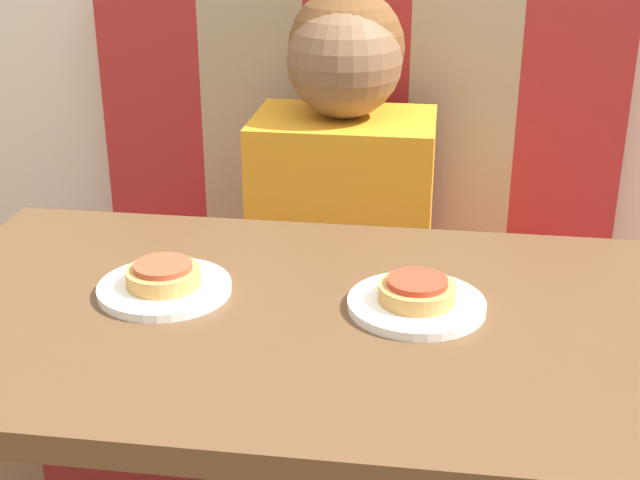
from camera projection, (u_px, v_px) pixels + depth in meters
The scene contains 8 objects.
booth_seat at pixel (341, 398), 1.92m from camera, with size 1.12×0.56×0.47m.
booth_backrest at pixel (357, 128), 1.94m from camera, with size 1.12×0.07×0.60m.
dining_table at pixel (286, 390), 1.18m from camera, with size 0.98×0.60×0.77m.
person at pixel (344, 154), 1.71m from camera, with size 0.34×0.26×0.63m.
plate_left at pixel (165, 288), 1.18m from camera, with size 0.18×0.18×0.01m.
plate_right at pixel (416, 304), 1.13m from camera, with size 0.18×0.18×0.01m.
pizza_left at pixel (164, 275), 1.17m from camera, with size 0.10×0.10×0.03m.
pizza_right at pixel (417, 291), 1.13m from camera, with size 0.10×0.10×0.03m.
Camera 1 is at (0.19, -0.99, 1.30)m, focal length 50.00 mm.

